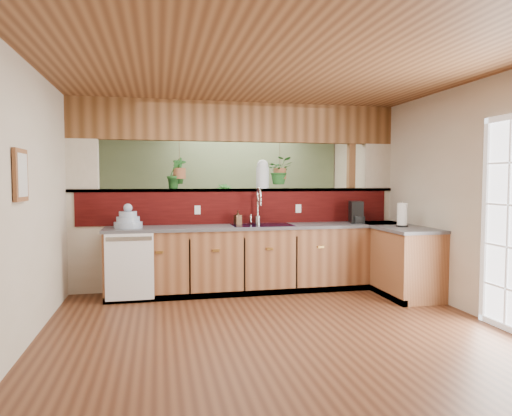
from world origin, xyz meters
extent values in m
cube|color=#4F2B18|center=(0.00, 0.00, 0.00)|extent=(4.60, 7.00, 0.01)
cube|color=brown|center=(0.00, 0.00, 2.60)|extent=(4.60, 7.00, 0.01)
cube|color=beige|center=(0.00, 3.50, 1.30)|extent=(4.60, 0.02, 2.60)
cube|color=beige|center=(0.00, -3.50, 1.30)|extent=(4.60, 0.02, 2.60)
cube|color=beige|center=(-2.30, 0.00, 1.30)|extent=(0.02, 7.00, 2.60)
cube|color=beige|center=(2.30, 0.00, 1.30)|extent=(0.02, 7.00, 2.60)
cube|color=beige|center=(0.00, 1.35, 0.68)|extent=(4.60, 0.15, 1.35)
cube|color=#3A0807|center=(0.00, 1.27, 1.12)|extent=(4.40, 0.02, 0.45)
cube|color=brown|center=(0.00, 1.35, 1.37)|extent=(4.60, 0.21, 0.04)
cube|color=brown|center=(0.00, 1.35, 2.33)|extent=(4.60, 0.15, 0.55)
cube|color=beige|center=(-2.10, 1.35, 1.70)|extent=(0.40, 0.15, 0.70)
cube|color=beige|center=(2.10, 1.35, 1.70)|extent=(0.40, 0.15, 0.70)
cube|color=brown|center=(1.70, 1.35, 1.30)|extent=(0.10, 0.10, 2.60)
cube|color=brown|center=(0.00, 1.35, 1.37)|extent=(4.60, 0.21, 0.04)
cube|color=brown|center=(0.00, 1.35, 2.33)|extent=(4.60, 0.15, 0.55)
cube|color=#60734F|center=(0.00, 3.48, 1.30)|extent=(4.55, 0.02, 2.55)
cube|color=brown|center=(0.25, 0.98, 0.43)|extent=(4.10, 0.60, 0.86)
cube|color=#49494E|center=(0.25, 0.98, 0.88)|extent=(4.14, 0.64, 0.04)
cube|color=brown|center=(2.00, 0.54, 0.43)|extent=(0.60, 1.48, 0.86)
cube|color=#49494E|center=(2.00, 0.54, 0.88)|extent=(0.64, 1.52, 0.04)
cube|color=brown|center=(2.00, 0.98, 0.43)|extent=(0.60, 0.60, 0.86)
cube|color=#49494E|center=(2.00, 0.98, 0.88)|extent=(0.64, 0.64, 0.04)
cube|color=black|center=(0.25, 0.71, 0.04)|extent=(4.10, 0.06, 0.08)
cube|color=black|center=(1.73, 0.54, 0.04)|extent=(0.06, 1.48, 0.08)
cube|color=white|center=(-1.48, 0.66, 0.45)|extent=(0.58, 0.02, 0.82)
cube|color=#B7B7B2|center=(-1.48, 0.65, 0.80)|extent=(0.54, 0.01, 0.05)
cube|color=black|center=(0.25, 0.98, 0.89)|extent=(0.82, 0.50, 0.03)
cube|color=black|center=(0.06, 0.98, 0.80)|extent=(0.34, 0.40, 0.16)
cube|color=black|center=(0.44, 0.98, 0.80)|extent=(0.34, 0.40, 0.16)
cube|color=brown|center=(-2.27, -0.80, 1.55)|extent=(0.03, 0.35, 0.45)
cube|color=silver|center=(-2.26, -0.80, 1.55)|extent=(0.01, 0.27, 0.37)
cylinder|color=#B7B7B2|center=(0.23, 1.18, 0.96)|extent=(0.08, 0.08, 0.11)
cylinder|color=#B7B7B2|center=(0.23, 1.18, 1.15)|extent=(0.03, 0.03, 0.31)
torus|color=#B7B7B2|center=(0.23, 1.10, 1.31)|extent=(0.23, 0.04, 0.22)
cylinder|color=#B7B7B2|center=(0.23, 1.00, 1.23)|extent=(0.03, 0.03, 0.13)
cylinder|color=#B7B7B2|center=(0.13, 1.18, 0.98)|extent=(0.03, 0.03, 0.11)
cylinder|color=#91A2BC|center=(-1.51, 0.96, 0.94)|extent=(0.36, 0.36, 0.08)
cylinder|color=#91A2BC|center=(-1.51, 0.96, 1.01)|extent=(0.29, 0.29, 0.07)
cylinder|color=#91A2BC|center=(-1.51, 0.96, 1.08)|extent=(0.22, 0.22, 0.07)
sphere|color=#91A2BC|center=(-1.51, 0.96, 1.16)|extent=(0.11, 0.11, 0.11)
imported|color=#332012|center=(-0.06, 1.12, 1.00)|extent=(0.11, 0.11, 0.20)
cube|color=black|center=(1.63, 1.00, 1.06)|extent=(0.17, 0.27, 0.31)
cube|color=black|center=(1.63, 0.91, 0.95)|extent=(0.14, 0.10, 0.10)
cylinder|color=silver|center=(1.63, 0.94, 0.99)|extent=(0.08, 0.08, 0.08)
cylinder|color=black|center=(1.99, 0.37, 0.91)|extent=(0.15, 0.15, 0.02)
cylinder|color=#B7B7B2|center=(1.99, 0.37, 1.07)|extent=(0.02, 0.02, 0.33)
cylinder|color=white|center=(1.99, 0.37, 1.07)|extent=(0.13, 0.13, 0.29)
cylinder|color=silver|center=(0.34, 1.35, 1.54)|extent=(0.19, 0.19, 0.31)
sphere|color=silver|center=(0.34, 1.35, 1.72)|extent=(0.17, 0.17, 0.17)
imported|color=#1E541E|center=(-0.90, 1.35, 1.59)|extent=(0.25, 0.22, 0.40)
cylinder|color=brown|center=(-0.84, 1.35, 1.86)|extent=(0.01, 0.01, 0.39)
cylinder|color=brown|center=(-0.84, 1.35, 1.60)|extent=(0.17, 0.17, 0.15)
imported|color=#1E541E|center=(-0.84, 1.35, 1.83)|extent=(0.22, 0.18, 0.37)
cylinder|color=brown|center=(0.60, 1.35, 1.86)|extent=(0.01, 0.01, 0.38)
cylinder|color=brown|center=(0.60, 1.35, 1.61)|extent=(0.18, 0.18, 0.16)
imported|color=#1E541E|center=(0.60, 1.35, 1.84)|extent=(0.41, 0.37, 0.39)
cube|color=black|center=(-0.40, 3.25, 0.50)|extent=(1.36, 0.49, 0.89)
imported|color=#1E541E|center=(-0.90, 3.25, 1.15)|extent=(0.25, 0.21, 0.41)
imported|color=#1E541E|center=(0.05, 3.25, 1.19)|extent=(0.28, 0.28, 0.49)
imported|color=#1E541E|center=(1.08, 2.24, 0.37)|extent=(0.75, 0.68, 0.73)
camera|label=1|loc=(-1.13, -5.03, 1.50)|focal=32.00mm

